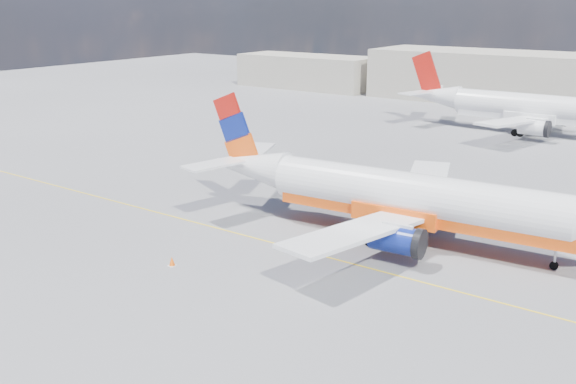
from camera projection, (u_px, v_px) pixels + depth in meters
The scene contains 6 objects.
ground at pixel (264, 262), 40.66m from camera, with size 240.00×240.00×0.00m, color slate.
taxi_line at pixel (291, 248), 42.99m from camera, with size 70.00×0.15×0.01m, color yellow.
terminal_annex at pixel (307, 71), 120.97m from camera, with size 26.00×10.00×6.00m, color #A8A191.
main_jet at pixel (401, 197), 43.60m from camera, with size 30.61×24.14×9.28m.
second_jet at pixel (533, 109), 78.41m from camera, with size 31.46×24.92×9.54m.
traffic_cone at pixel (172, 261), 39.96m from camera, with size 0.44×0.44×0.61m.
Camera 1 is at (23.13, -29.77, 15.93)m, focal length 40.00 mm.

